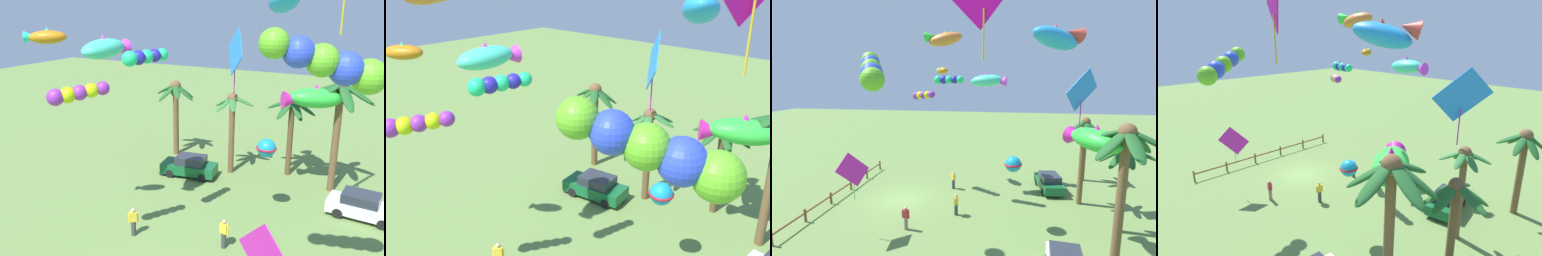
# 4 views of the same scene
# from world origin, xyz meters

# --- Properties ---
(ground_plane) EXTENTS (120.00, 120.00, 0.00)m
(ground_plane) POSITION_xyz_m (0.00, 0.00, 0.00)
(ground_plane) COLOR olive
(palm_tree_0) EXTENTS (2.97, 2.87, 6.00)m
(palm_tree_0) POSITION_xyz_m (-1.51, 14.03, 4.33)
(palm_tree_0) COLOR brown
(palm_tree_0) RESTS_ON ground
(palm_tree_1) EXTENTS (3.43, 3.07, 6.17)m
(palm_tree_1) POSITION_xyz_m (-6.96, 15.50, 4.52)
(palm_tree_1) COLOR brown
(palm_tree_1) RESTS_ON ground
(palm_tree_2) EXTENTS (4.35, 4.12, 7.58)m
(palm_tree_2) POSITION_xyz_m (5.54, 14.27, 5.76)
(palm_tree_2) COLOR brown
(palm_tree_2) RESTS_ON ground
(palm_tree_3) EXTENTS (3.50, 3.27, 5.88)m
(palm_tree_3) POSITION_xyz_m (2.33, 15.54, 4.40)
(palm_tree_3) COLOR brown
(palm_tree_3) RESTS_ON ground
(rail_fence) EXTENTS (14.27, 0.12, 0.95)m
(rail_fence) POSITION_xyz_m (0.28, -5.21, 0.60)
(rail_fence) COLOR brown
(rail_fence) RESTS_ON ground
(parked_car_0) EXTENTS (4.11, 2.26, 1.51)m
(parked_car_0) POSITION_xyz_m (-3.90, 12.04, 0.75)
(parked_car_0) COLOR #145B2D
(parked_car_0) RESTS_ON ground
(spectator_0) EXTENTS (0.54, 0.29, 1.59)m
(spectator_0) POSITION_xyz_m (1.86, 4.81, 0.81)
(spectator_0) COLOR #38383D
(spectator_0) RESTS_ON ground
(spectator_1) EXTENTS (0.29, 0.54, 1.59)m
(spectator_1) POSITION_xyz_m (4.32, 1.95, 0.81)
(spectator_1) COLOR gray
(spectator_1) RESTS_ON ground
(spectator_2) EXTENTS (0.43, 0.43, 1.59)m
(spectator_2) POSITION_xyz_m (-2.89, 3.66, 0.81)
(spectator_2) COLOR #38383D
(spectator_2) RESTS_ON ground
(kite_fish_1) EXTENTS (1.99, 1.66, 0.78)m
(kite_fish_1) POSITION_xyz_m (-6.15, 1.97, 10.46)
(kite_fish_1) COLOR #C47513
(kite_diamond_2) EXTENTS (1.95, 1.10, 3.07)m
(kite_diamond_2) POSITION_xyz_m (5.48, -0.83, 4.27)
(kite_diamond_2) COLOR #CD20AC
(kite_ball_3) EXTENTS (1.62, 1.63, 1.05)m
(kite_ball_3) POSITION_xyz_m (2.65, 8.75, 4.27)
(kite_ball_3) COLOR #168FBD
(kite_tube_4) EXTENTS (1.16, 2.53, 0.70)m
(kite_tube_4) POSITION_xyz_m (-1.70, 3.49, 9.63)
(kite_tube_4) COLOR #1DD880
(kite_fish_5) EXTENTS (2.97, 3.76, 1.85)m
(kite_fish_5) POSITION_xyz_m (2.41, 11.13, 12.14)
(kite_fish_5) COLOR #2295EA
(kite_fish_6) EXTENTS (3.96, 3.24, 1.61)m
(kite_fish_6) POSITION_xyz_m (4.09, 13.09, 6.39)
(kite_fish_6) COLOR green
(kite_diamond_7) EXTENTS (2.00, 2.60, 4.46)m
(kite_diamond_7) POSITION_xyz_m (-1.26, 13.59, 8.86)
(kite_diamond_7) COLOR #2580EF
(kite_fish_8) EXTENTS (1.82, 3.52, 1.44)m
(kite_fish_8) POSITION_xyz_m (-6.27, 6.42, 9.52)
(kite_fish_8) COLOR #40D9B4
(kite_tube_9) EXTENTS (1.80, 2.37, 0.86)m
(kite_tube_9) POSITION_xyz_m (-3.46, 0.86, 8.27)
(kite_tube_9) COLOR purple
(kite_fish_10) EXTENTS (1.62, 3.47, 1.60)m
(kite_fish_10) POSITION_xyz_m (-4.09, 2.61, 13.10)
(kite_fish_10) COLOR orange
(kite_tube_11) EXTENTS (3.78, 2.52, 2.11)m
(kite_tube_11) POSITION_xyz_m (6.64, 1.35, 10.16)
(kite_tube_11) COLOR #5DB824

